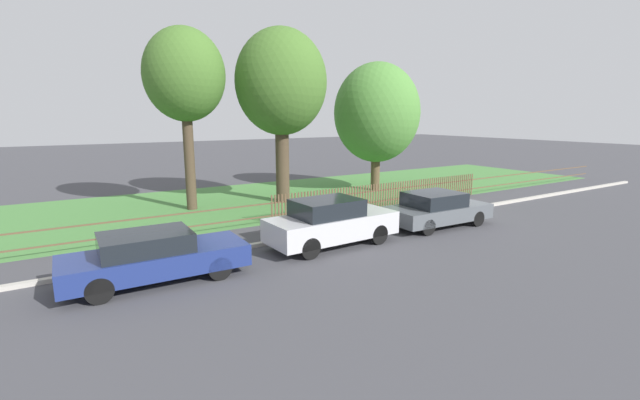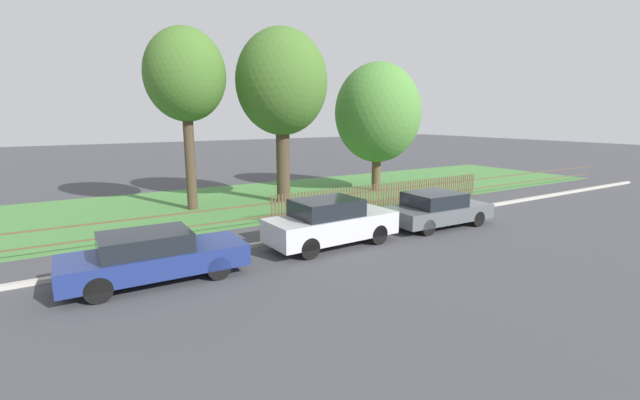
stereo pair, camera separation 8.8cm
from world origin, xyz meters
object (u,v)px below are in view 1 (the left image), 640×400
object	(u,v)px
parked_car_black_saloon	(331,222)
tree_nearest_kerb	(184,76)
tree_mid_park	(377,113)
parked_car_navy_estate	(436,209)
covered_motorcycle	(347,210)
tree_behind_motorcycle	(281,84)
parked_car_silver_hatchback	(154,256)

from	to	relation	value
parked_car_black_saloon	tree_nearest_kerb	bearing A→B (deg)	103.88
tree_mid_park	parked_car_navy_estate	bearing A→B (deg)	-112.84
parked_car_navy_estate	tree_mid_park	size ratio (longest dim) A/B	0.60
parked_car_navy_estate	covered_motorcycle	xyz separation A→B (m)	(-2.87, 1.84, -0.04)
tree_mid_park	tree_behind_motorcycle	bearing A→B (deg)	-177.81
parked_car_silver_hatchback	tree_nearest_kerb	bearing A→B (deg)	69.20
tree_nearest_kerb	parked_car_silver_hatchback	bearing A→B (deg)	-111.61
parked_car_black_saloon	parked_car_navy_estate	bearing A→B (deg)	-2.18
parked_car_silver_hatchback	parked_car_black_saloon	distance (m)	5.48
parked_car_black_saloon	parked_car_navy_estate	distance (m)	4.82
parked_car_navy_estate	tree_behind_motorcycle	size ratio (longest dim) A/B	0.51
covered_motorcycle	tree_mid_park	xyz separation A→B (m)	(6.05, 5.70, 3.67)
parked_car_black_saloon	tree_behind_motorcycle	distance (m)	9.00
parked_car_navy_estate	tree_nearest_kerb	xyz separation A→B (m)	(-7.08, 7.94, 5.14)
tree_nearest_kerb	parked_car_navy_estate	bearing A→B (deg)	-48.28
parked_car_black_saloon	tree_nearest_kerb	xyz separation A→B (m)	(-2.27, 7.94, 5.02)
parked_car_black_saloon	parked_car_silver_hatchback	bearing A→B (deg)	179.69
parked_car_navy_estate	tree_behind_motorcycle	distance (m)	9.27
parked_car_navy_estate	tree_nearest_kerb	bearing A→B (deg)	133.52
covered_motorcycle	tree_mid_park	distance (m)	9.09
parked_car_black_saloon	parked_car_navy_estate	size ratio (longest dim) A/B	1.04
tree_behind_motorcycle	covered_motorcycle	bearing A→B (deg)	-90.73
parked_car_black_saloon	parked_car_navy_estate	world-z (taller)	parked_car_black_saloon
parked_car_silver_hatchback	tree_mid_park	bearing A→B (deg)	30.58
parked_car_silver_hatchback	parked_car_black_saloon	xyz separation A→B (m)	(5.48, 0.17, 0.11)
parked_car_black_saloon	tree_mid_park	bearing A→B (deg)	41.24
covered_motorcycle	tree_nearest_kerb	size ratio (longest dim) A/B	0.27
tree_nearest_kerb	tree_behind_motorcycle	world-z (taller)	tree_behind_motorcycle
parked_car_navy_estate	parked_car_silver_hatchback	bearing A→B (deg)	-177.31
covered_motorcycle	tree_nearest_kerb	distance (m)	9.04
parked_car_silver_hatchback	covered_motorcycle	world-z (taller)	parked_car_silver_hatchback
parked_car_black_saloon	tree_mid_park	xyz separation A→B (m)	(7.99, 7.53, 3.52)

